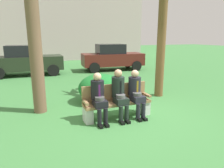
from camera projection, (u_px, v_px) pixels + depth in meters
name	position (u px, v px, depth m)	size (l,w,h in m)	color
ground_plane	(130.00, 116.00, 5.67)	(80.00, 80.00, 0.00)	#418241
park_bench	(117.00, 102.00, 5.50)	(1.85, 0.44, 0.90)	#99754C
seated_man_left	(99.00, 95.00, 5.11)	(0.34, 0.72, 1.27)	black
seated_man_middle	(119.00, 92.00, 5.31)	(0.34, 0.72, 1.32)	#1E2823
seated_man_right	(136.00, 91.00, 5.49)	(0.34, 0.72, 1.28)	#23232D
shrub_near_bench	(101.00, 88.00, 6.81)	(1.51, 1.38, 0.94)	#1D712B
parked_car_near	(26.00, 61.00, 11.34)	(3.93, 1.78, 1.68)	#232D1E
parked_car_far	(112.00, 57.00, 13.11)	(4.02, 1.99, 1.68)	#591E19
building_backdrop	(55.00, 8.00, 21.03)	(16.58, 8.75, 9.90)	#BAA2A4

